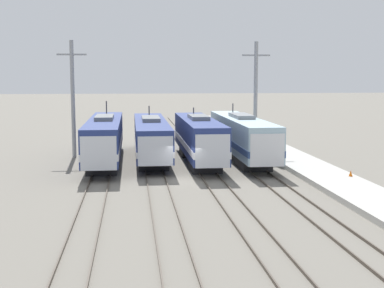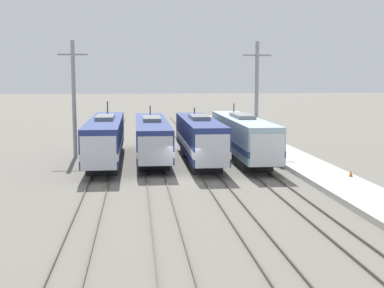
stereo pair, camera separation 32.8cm
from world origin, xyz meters
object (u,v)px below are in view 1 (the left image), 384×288
locomotive_far_left (105,139)px  locomotive_center_right (199,139)px  locomotive_center_left (151,138)px  catenary_tower_right (256,97)px  traffic_cone (351,173)px  catenary_tower_left (73,98)px  locomotive_far_right (242,137)px

locomotive_far_left → locomotive_center_right: 8.57m
locomotive_center_left → catenary_tower_right: bearing=12.0°
catenary_tower_right → locomotive_center_left: bearing=-168.0°
catenary_tower_right → traffic_cone: catenary_tower_right is taller
catenary_tower_left → traffic_cone: size_ratio=24.56×
locomotive_far_right → traffic_cone: size_ratio=43.22×
locomotive_center_right → catenary_tower_left: 13.13m
locomotive_center_right → traffic_cone: bearing=-43.9°
locomotive_center_left → locomotive_far_right: locomotive_far_right is taller
locomotive_far_left → locomotive_center_left: (4.26, 1.64, -0.13)m
locomotive_center_right → locomotive_far_right: locomotive_far_right is taller
locomotive_center_left → locomotive_far_left: bearing=-158.9°
locomotive_center_left → catenary_tower_left: 8.59m
locomotive_far_left → traffic_cone: size_ratio=42.68×
catenary_tower_left → locomotive_far_left: bearing=-51.1°
locomotive_center_left → locomotive_center_right: locomotive_center_left is taller
catenary_tower_left → catenary_tower_right: 17.98m
locomotive_far_right → catenary_tower_right: (2.05, 3.63, 3.59)m
locomotive_center_left → locomotive_far_right: (8.52, -1.38, 0.13)m
locomotive_far_right → catenary_tower_left: (-15.92, 3.63, 3.59)m
locomotive_far_right → locomotive_far_left: bearing=-178.8°
traffic_cone → locomotive_center_left: bearing=139.3°
locomotive_center_right → locomotive_far_right: 4.43m
locomotive_far_left → catenary_tower_left: (-3.15, 3.89, 3.60)m
locomotive_far_left → locomotive_center_right: size_ratio=1.12×
locomotive_far_left → catenary_tower_left: 6.16m
locomotive_far_right → traffic_cone: locomotive_far_right is taller
locomotive_far_left → catenary_tower_left: size_ratio=1.74×
locomotive_far_left → catenary_tower_right: (14.83, 3.89, 3.60)m
locomotive_far_right → catenary_tower_left: 16.72m
locomotive_center_right → traffic_cone: locomotive_center_right is taller
locomotive_far_right → catenary_tower_right: size_ratio=1.76×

